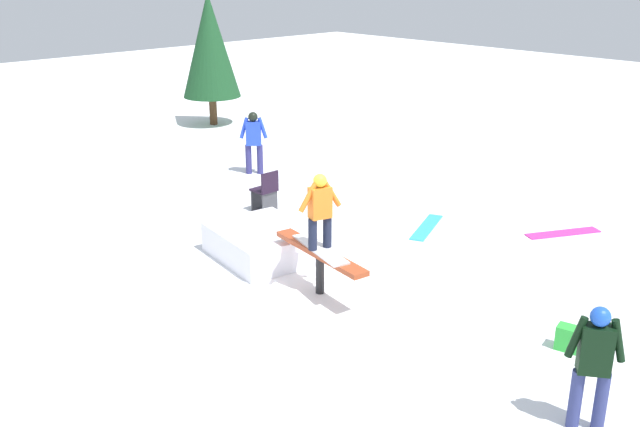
% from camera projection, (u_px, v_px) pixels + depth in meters
% --- Properties ---
extents(ground_plane, '(60.00, 60.00, 0.00)m').
position_uv_depth(ground_plane, '(320.00, 293.00, 11.26)').
color(ground_plane, white).
extents(rail_feature, '(2.14, 0.59, 0.73)m').
position_uv_depth(rail_feature, '(320.00, 257.00, 11.06)').
color(rail_feature, black).
rests_on(rail_feature, ground).
extents(snow_kicker_ramp, '(2.00, 1.75, 0.53)m').
position_uv_depth(snow_kicker_ramp, '(263.00, 243.00, 12.54)').
color(snow_kicker_ramp, white).
rests_on(snow_kicker_ramp, ground).
extents(main_rider_on_rail, '(1.41, 0.72, 1.23)m').
position_uv_depth(main_rider_on_rail, '(320.00, 214.00, 10.82)').
color(main_rider_on_rail, silver).
rests_on(main_rider_on_rail, rail_feature).
extents(bystander_black, '(0.56, 0.44, 1.51)m').
position_uv_depth(bystander_black, '(594.00, 362.00, 7.74)').
color(bystander_black, navy).
rests_on(bystander_black, ground).
extents(bystander_blue, '(0.53, 0.56, 1.53)m').
position_uv_depth(bystander_blue, '(254.00, 139.00, 17.22)').
color(bystander_blue, navy).
rests_on(bystander_blue, ground).
extents(loose_snowboard_cyan, '(0.86, 1.49, 0.02)m').
position_uv_depth(loose_snowboard_cyan, '(427.00, 227.00, 13.96)').
color(loose_snowboard_cyan, '#31B0C8').
rests_on(loose_snowboard_cyan, ground).
extents(loose_snowboard_magenta, '(0.95, 1.46, 0.02)m').
position_uv_depth(loose_snowboard_magenta, '(563.00, 233.00, 13.67)').
color(loose_snowboard_magenta, '#D62F98').
rests_on(loose_snowboard_magenta, ground).
extents(folding_chair, '(0.45, 0.45, 0.88)m').
position_uv_depth(folding_chair, '(266.00, 192.00, 14.74)').
color(folding_chair, '#3F3F44').
rests_on(folding_chair, ground).
extents(backpack_on_snow, '(0.34, 0.28, 0.34)m').
position_uv_depth(backpack_on_snow, '(568.00, 338.00, 9.58)').
color(backpack_on_snow, green).
rests_on(backpack_on_snow, ground).
extents(pine_tree_near, '(1.79, 1.79, 4.06)m').
position_uv_depth(pine_tree_near, '(210.00, 45.00, 21.84)').
color(pine_tree_near, '#4C331E').
rests_on(pine_tree_near, ground).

